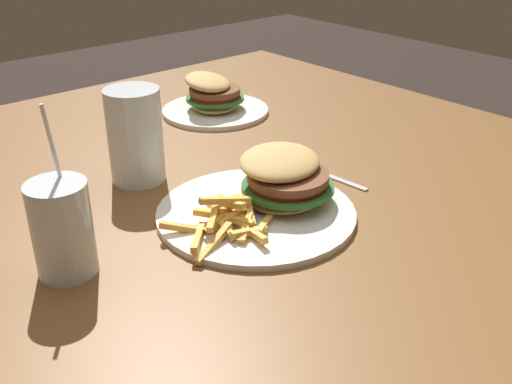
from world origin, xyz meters
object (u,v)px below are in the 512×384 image
object	(u,v)px
meal_plate_near	(270,195)
meal_plate_far	(214,99)
spoon	(299,162)
beer_glass	(135,137)
juice_glass	(63,231)

from	to	relation	value
meal_plate_near	meal_plate_far	world-z (taller)	meal_plate_far
meal_plate_near	meal_plate_far	bearing A→B (deg)	63.06
spoon	meal_plate_near	bearing A→B (deg)	115.55
beer_glass	meal_plate_far	bearing A→B (deg)	31.45
beer_glass	meal_plate_far	distance (m)	0.36
meal_plate_near	beer_glass	xyz separation A→B (m)	(-0.09, 0.23, 0.05)
meal_plate_near	juice_glass	distance (m)	0.31
meal_plate_near	beer_glass	distance (m)	0.25
spoon	meal_plate_far	distance (m)	0.33
meal_plate_near	juice_glass	world-z (taller)	juice_glass
meal_plate_near	spoon	world-z (taller)	meal_plate_near
beer_glass	meal_plate_far	xyz separation A→B (m)	(0.30, 0.18, -0.05)
meal_plate_far	spoon	bearing A→B (deg)	-100.12
juice_glass	spoon	bearing A→B (deg)	4.96
beer_glass	spoon	xyz separation A→B (m)	(0.24, -0.14, -0.07)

